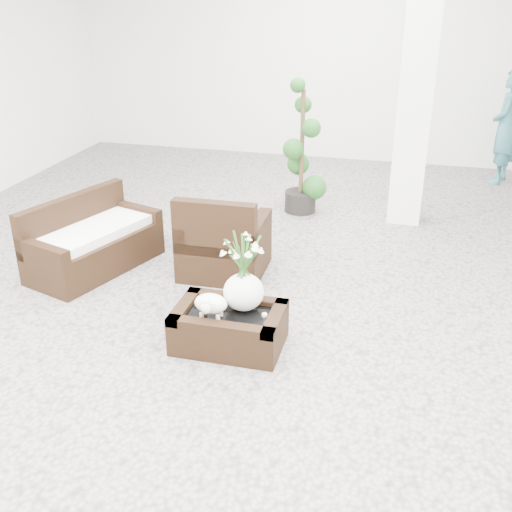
% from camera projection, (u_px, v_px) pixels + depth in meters
% --- Properties ---
extents(ground, '(11.00, 11.00, 0.00)m').
position_uv_depth(ground, '(259.00, 312.00, 5.77)').
color(ground, gray).
rests_on(ground, ground).
extents(column, '(0.40, 0.40, 3.50)m').
position_uv_depth(column, '(418.00, 80.00, 7.24)').
color(column, white).
rests_on(column, ground).
extents(coffee_table, '(0.90, 0.60, 0.31)m').
position_uv_depth(coffee_table, '(229.00, 329.00, 5.20)').
color(coffee_table, black).
rests_on(coffee_table, ground).
extents(sheep_figurine, '(0.28, 0.23, 0.21)m').
position_uv_depth(sheep_figurine, '(211.00, 306.00, 5.03)').
color(sheep_figurine, white).
rests_on(sheep_figurine, coffee_table).
extents(planter_narcissus, '(0.44, 0.44, 0.80)m').
position_uv_depth(planter_narcissus, '(243.00, 266.00, 5.03)').
color(planter_narcissus, white).
rests_on(planter_narcissus, coffee_table).
extents(tealight, '(0.04, 0.04, 0.03)m').
position_uv_depth(tealight, '(265.00, 315.00, 5.08)').
color(tealight, white).
rests_on(tealight, coffee_table).
extents(armchair, '(0.85, 0.82, 0.89)m').
position_uv_depth(armchair, '(224.00, 232.00, 6.39)').
color(armchair, black).
rests_on(armchair, ground).
extents(loveseat, '(1.10, 1.57, 0.76)m').
position_uv_depth(loveseat, '(93.00, 235.00, 6.48)').
color(loveseat, black).
rests_on(loveseat, ground).
extents(topiary, '(0.45, 0.45, 1.70)m').
position_uv_depth(topiary, '(302.00, 148.00, 7.89)').
color(topiary, '#194516').
rests_on(topiary, ground).
extents(shopper, '(0.56, 0.70, 1.67)m').
position_uv_depth(shopper, '(506.00, 127.00, 9.06)').
color(shopper, '#346A73').
rests_on(shopper, ground).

